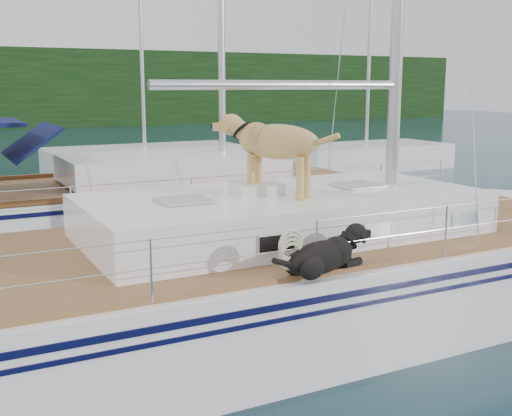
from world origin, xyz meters
TOP-DOWN VIEW (x-y plane):
  - ground at (0.00, 0.00)m, footprint 120.00×120.00m
  - main_sailboat at (0.10, -0.01)m, footprint 12.00×3.95m
  - neighbor_sailboat at (0.46, 6.20)m, footprint 11.00×3.50m
  - bg_boat_center at (4.00, 16.00)m, footprint 7.20×3.00m
  - bg_boat_east at (12.00, 13.00)m, footprint 6.40×3.00m

SIDE VIEW (x-z plane):
  - ground at x=0.00m, z-range 0.00..0.00m
  - bg_boat_center at x=4.00m, z-range -5.37..6.28m
  - bg_boat_east at x=12.00m, z-range -5.37..6.28m
  - neighbor_sailboat at x=0.46m, z-range -6.02..7.28m
  - main_sailboat at x=0.10m, z-range -6.32..7.69m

